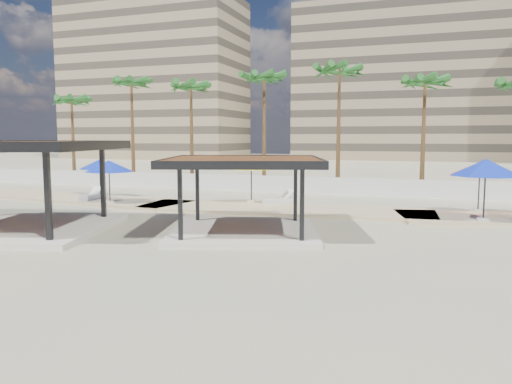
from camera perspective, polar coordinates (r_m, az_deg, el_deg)
ground at (r=21.53m, az=-7.50°, el=-4.50°), size 200.00×200.00×0.00m
promenade at (r=27.86m, az=3.36°, el=-1.89°), size 44.45×7.97×0.24m
boundary_wall at (r=36.31m, az=3.97°, el=0.85°), size 56.00×0.30×1.20m
building_west at (r=101.66m, az=-11.52°, el=12.46°), size 34.00×16.00×32.40m
building_mid at (r=97.56m, az=16.37°, el=12.01°), size 38.00×16.00×30.40m
pavilion_central at (r=20.68m, az=-1.40°, el=0.41°), size 7.88×7.88×3.17m
pavilion_west at (r=23.49m, az=-25.79°, el=1.49°), size 9.38×9.38×3.86m
umbrella_a at (r=35.10m, az=-17.45°, el=3.03°), size 3.39×3.39×2.36m
umbrella_b at (r=29.39m, az=-0.54°, el=3.34°), size 3.55×3.55×2.71m
umbrella_c at (r=28.19m, az=24.22°, el=2.44°), size 2.98×2.98×2.58m
umbrella_d at (r=25.03m, az=24.77°, el=2.54°), size 3.88×3.88×2.85m
umbrella_f at (r=30.46m, az=-16.46°, el=2.83°), size 2.82×2.82×2.49m
lounger_a at (r=32.67m, az=-18.34°, el=-0.49°), size 0.86×1.96×0.72m
lounger_b at (r=28.93m, az=2.65°, el=-0.99°), size 1.58×2.03×0.75m
palm_a at (r=48.23m, az=-20.33°, el=9.44°), size 3.00×3.00×8.12m
palm_b at (r=45.11m, az=-14.06°, el=11.61°), size 3.00×3.00×9.55m
palm_c at (r=41.55m, az=-7.44°, el=11.43°), size 3.00×3.00×8.94m
palm_d at (r=40.04m, az=0.95°, el=12.43°), size 3.00×3.00×9.50m
palm_e at (r=38.10m, az=9.52°, el=12.99°), size 3.00×3.00×9.73m
palm_f at (r=37.63m, az=18.77°, el=11.38°), size 3.00×3.00×8.71m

